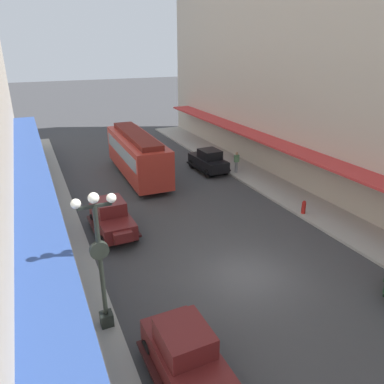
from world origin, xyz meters
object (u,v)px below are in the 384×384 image
pedestrian_0 (236,162)px  pedestrian_1 (29,196)px  streetcar (137,153)px  parked_car_3 (187,357)px  parked_car_1 (208,160)px  parked_car_2 (112,217)px  fire_hydrant (304,207)px  lamp_post_with_clock (100,257)px

pedestrian_0 → pedestrian_1: pedestrian_1 is taller
streetcar → parked_car_3: bearing=-102.1°
parked_car_1 → streetcar: 5.70m
parked_car_3 → parked_car_1: bearing=61.6°
parked_car_2 → pedestrian_1: parked_car_2 is taller
parked_car_2 → parked_car_3: 10.41m
parked_car_1 → pedestrian_1: 13.57m
parked_car_1 → pedestrian_1: parked_car_1 is taller
pedestrian_1 → parked_car_1: bearing=10.4°
parked_car_1 → parked_car_3: bearing=-118.4°
pedestrian_0 → parked_car_1: bearing=138.6°
streetcar → pedestrian_1: 8.61m
fire_hydrant → pedestrian_0: size_ratio=0.50×
parked_car_1 → fire_hydrant: bearing=-81.4°
streetcar → fire_hydrant: size_ratio=11.77×
parked_car_3 → streetcar: bearing=77.9°
lamp_post_with_clock → pedestrian_0: bearing=44.6°
parked_car_1 → parked_car_2: bearing=-142.6°
parked_car_3 → lamp_post_with_clock: lamp_post_with_clock is taller
streetcar → pedestrian_1: (-7.83, -3.48, -0.89)m
parked_car_1 → lamp_post_with_clock: 18.34m
parked_car_1 → pedestrian_0: parked_car_1 is taller
parked_car_1 → lamp_post_with_clock: lamp_post_with_clock is taller
parked_car_2 → fire_hydrant: bearing=-13.2°
streetcar → lamp_post_with_clock: (-5.75, -15.37, 1.08)m
parked_car_1 → parked_car_2: size_ratio=1.01×
parked_car_2 → streetcar: (3.89, 8.23, 0.96)m
parked_car_1 → pedestrian_1: (-13.35, -2.44, 0.07)m
pedestrian_0 → pedestrian_1: size_ratio=0.98×
parked_car_2 → pedestrian_1: bearing=129.7°
pedestrian_1 → pedestrian_0: bearing=3.5°
parked_car_2 → streetcar: streetcar is taller
pedestrian_0 → parked_car_3: bearing=-124.9°
streetcar → fire_hydrant: streetcar is taller
parked_car_3 → fire_hydrant: (11.00, 7.85, -0.38)m
lamp_post_with_clock → pedestrian_0: size_ratio=3.15×
parked_car_2 → pedestrian_0: 12.48m
pedestrian_1 → parked_car_3: bearing=-75.8°
parked_car_2 → fire_hydrant: 11.19m
parked_car_2 → streetcar: size_ratio=0.44×
fire_hydrant → streetcar: bearing=123.0°
streetcar → fire_hydrant: (7.00, -10.79, -1.34)m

